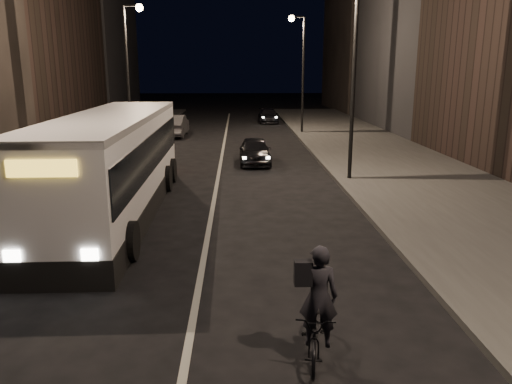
{
  "coord_description": "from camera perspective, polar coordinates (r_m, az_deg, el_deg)",
  "views": [
    {
      "loc": [
        0.89,
        -8.51,
        4.68
      ],
      "look_at": [
        1.36,
        4.27,
        1.5
      ],
      "focal_mm": 35.0,
      "sensor_mm": 36.0,
      "label": 1
    }
  ],
  "objects": [
    {
      "name": "ground",
      "position": [
        9.75,
        -7.33,
        -14.83
      ],
      "size": [
        180.0,
        180.0,
        0.0
      ],
      "primitive_type": "plane",
      "color": "black",
      "rests_on": "ground"
    },
    {
      "name": "sidewalk_right",
      "position": [
        24.2,
        16.29,
        2.44
      ],
      "size": [
        7.0,
        70.0,
        0.16
      ],
      "primitive_type": "cube",
      "color": "#393936",
      "rests_on": "ground"
    },
    {
      "name": "sidewalk_left",
      "position": [
        24.82,
        -24.3,
        2.03
      ],
      "size": [
        7.0,
        70.0,
        0.16
      ],
      "primitive_type": "cube",
      "color": "#393936",
      "rests_on": "ground"
    },
    {
      "name": "streetlight_right_mid",
      "position": [
        21.0,
        10.51,
        15.6
      ],
      "size": [
        1.2,
        0.44,
        8.12
      ],
      "color": "black",
      "rests_on": "sidewalk_right"
    },
    {
      "name": "streetlight_right_far",
      "position": [
        36.78,
        5.02,
        14.97
      ],
      "size": [
        1.2,
        0.44,
        8.12
      ],
      "color": "black",
      "rests_on": "sidewalk_right"
    },
    {
      "name": "streetlight_left_far",
      "position": [
        31.15,
        -14.09,
        14.81
      ],
      "size": [
        1.2,
        0.44,
        8.12
      ],
      "color": "black",
      "rests_on": "sidewalk_left"
    },
    {
      "name": "city_bus",
      "position": [
        16.81,
        -15.93,
        3.48
      ],
      "size": [
        2.97,
        12.17,
        3.26
      ],
      "rotation": [
        0.0,
        0.0,
        0.01
      ],
      "color": "white",
      "rests_on": "ground"
    },
    {
      "name": "cyclist_on_bicycle",
      "position": [
        8.43,
        6.88,
        -14.44
      ],
      "size": [
        0.89,
        1.85,
        2.04
      ],
      "rotation": [
        0.0,
        0.0,
        -0.16
      ],
      "color": "black",
      "rests_on": "ground"
    },
    {
      "name": "car_near",
      "position": [
        25.12,
        -0.14,
        4.73
      ],
      "size": [
        1.56,
        3.83,
        1.3
      ],
      "primitive_type": "imported",
      "rotation": [
        0.0,
        0.0,
        0.0
      ],
      "color": "black",
      "rests_on": "ground"
    },
    {
      "name": "car_mid",
      "position": [
        35.91,
        -9.34,
        7.51
      ],
      "size": [
        1.68,
        4.66,
        1.53
      ],
      "primitive_type": "imported",
      "rotation": [
        0.0,
        0.0,
        3.13
      ],
      "color": "#38383B",
      "rests_on": "ground"
    },
    {
      "name": "car_far",
      "position": [
        44.65,
        1.42,
        8.69
      ],
      "size": [
        1.72,
        4.08,
        1.18
      ],
      "primitive_type": "imported",
      "rotation": [
        0.0,
        0.0,
        0.02
      ],
      "color": "black",
      "rests_on": "ground"
    }
  ]
}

